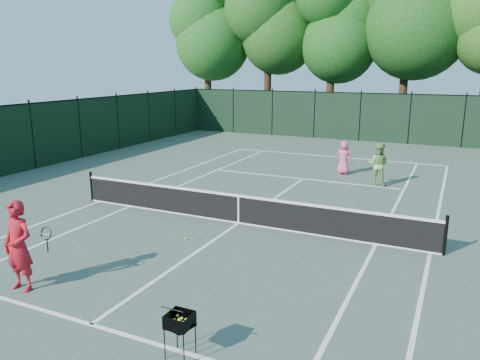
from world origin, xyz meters
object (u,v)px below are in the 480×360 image
at_px(player_green, 378,164).
at_px(ball_hopper, 180,321).
at_px(coach, 19,246).
at_px(loose_ball_midcourt, 186,239).
at_px(player_pink, 344,157).

distance_m(player_green, ball_hopper, 13.18).
xyz_separation_m(coach, loose_ball_midcourt, (1.62, 4.02, -0.95)).
bearing_deg(ball_hopper, player_pink, 106.63).
bearing_deg(loose_ball_midcourt, coach, -111.91).
xyz_separation_m(coach, ball_hopper, (4.37, -0.59, -0.34)).
relative_size(player_green, loose_ball_midcourt, 25.15).
height_order(player_pink, ball_hopper, player_pink).
height_order(player_pink, player_green, player_green).
distance_m(coach, player_green, 13.66).
xyz_separation_m(player_pink, loose_ball_midcourt, (-2.04, -9.98, -0.71)).
distance_m(coach, player_pink, 14.47).
height_order(player_pink, loose_ball_midcourt, player_pink).
bearing_deg(loose_ball_midcourt, player_green, 66.28).
bearing_deg(coach, player_green, 65.33).
relative_size(coach, player_pink, 1.32).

